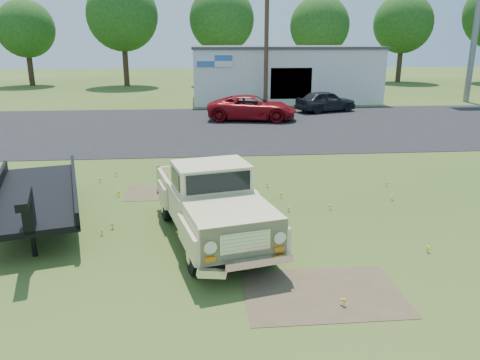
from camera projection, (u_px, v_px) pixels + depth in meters
name	position (u px, v px, depth m)	size (l,w,h in m)	color
ground	(233.00, 234.00, 11.66)	(140.00, 140.00, 0.00)	#344C18
asphalt_lot	(212.00, 127.00, 25.96)	(90.00, 14.00, 0.02)	black
dirt_patch_a	(323.00, 293.00, 8.93)	(3.00, 2.00, 0.01)	brown
dirt_patch_b	(161.00, 192.00, 14.82)	(2.20, 1.60, 0.01)	brown
commercial_building	(282.00, 73.00, 37.31)	(14.20, 8.20, 4.15)	silver
utility_pole_mid	(266.00, 40.00, 31.65)	(1.60, 0.30, 9.00)	#3F2B1D
treeline_b	(26.00, 29.00, 47.54)	(5.76, 5.76, 8.57)	#3A291A
treeline_c	(122.00, 15.00, 46.62)	(7.04, 7.04, 10.47)	#3A291A
treeline_d	(222.00, 20.00, 48.54)	(6.72, 6.72, 10.00)	#3A291A
treeline_e	(320.00, 26.00, 48.16)	(6.08, 6.08, 9.04)	#3A291A
treeline_f	(403.00, 24.00, 51.33)	(6.40, 6.40, 9.52)	#3A291A
vintage_pickup_truck	(212.00, 201.00, 11.14)	(2.04, 5.24, 1.90)	beige
flatbed_trailer	(36.00, 190.00, 12.32)	(2.04, 6.12, 1.67)	black
red_pickup	(252.00, 108.00, 27.85)	(2.42, 5.25, 1.46)	maroon
dark_sedan	(326.00, 101.00, 31.11)	(1.65, 4.10, 1.40)	black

